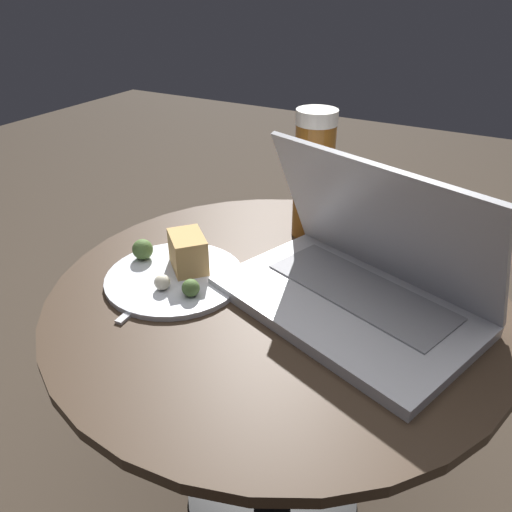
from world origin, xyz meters
name	(u,v)px	position (x,y,z in m)	size (l,w,h in m)	color
ground_plane	(272,493)	(0.00, 0.00, 0.00)	(6.00, 6.00, 0.00)	#382D23
table	(276,350)	(0.00, 0.00, 0.40)	(0.73, 0.73, 0.52)	black
laptop	(358,278)	(0.12, 0.02, 0.57)	(0.43, 0.34, 0.23)	silver
beer_glass	(313,175)	(-0.03, 0.21, 0.64)	(0.07, 0.07, 0.24)	brown
snack_plate	(177,268)	(-0.16, -0.05, 0.54)	(0.23, 0.23, 0.07)	silver
fork	(163,285)	(-0.17, -0.08, 0.52)	(0.03, 0.19, 0.00)	silver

